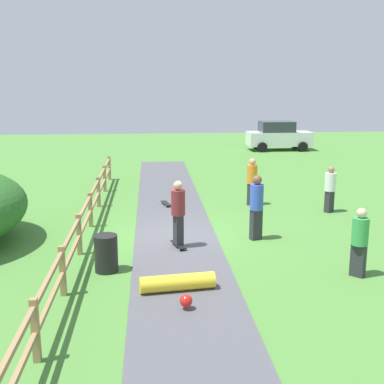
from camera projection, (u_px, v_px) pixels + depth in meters
ground_plane at (176, 237)px, 14.52m from camera, size 60.00×60.00×0.00m
asphalt_path at (176, 237)px, 14.52m from camera, size 2.40×28.00×0.02m
wooden_fence at (85, 217)px, 14.16m from camera, size 0.12×18.12×1.10m
trash_bin at (106, 253)px, 11.80m from camera, size 0.56×0.56×0.90m
skater_riding at (178, 210)px, 13.35m from camera, size 0.47×0.82×1.85m
skater_fallen at (178, 284)px, 10.65m from camera, size 1.67×1.34×0.36m
skateboard_loose at (166, 203)px, 18.19m from camera, size 0.38×0.82×0.08m
bystander_white at (330, 187)px, 17.12m from camera, size 0.53×0.53×1.62m
bystander_blue at (257, 204)px, 14.08m from camera, size 0.50×0.50×1.89m
bystander_green at (360, 239)px, 11.41m from camera, size 0.54×0.54×1.65m
bystander_orange at (252, 179)px, 18.11m from camera, size 0.54×0.54×1.74m
parked_car_white at (279, 136)px, 32.83m from camera, size 4.22×2.03×1.92m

